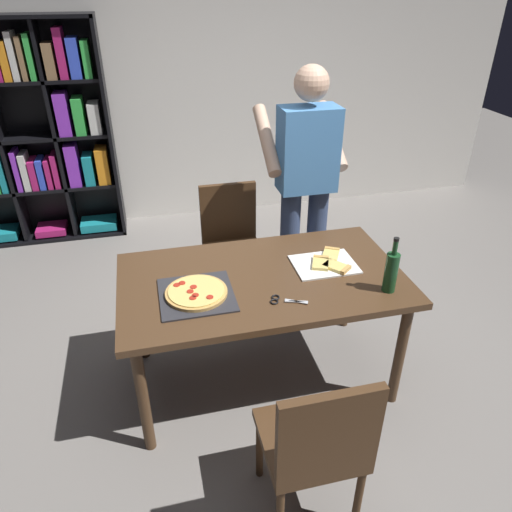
# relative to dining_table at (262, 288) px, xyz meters

# --- Properties ---
(ground_plane) EXTENTS (12.00, 12.00, 0.00)m
(ground_plane) POSITION_rel_dining_table_xyz_m (0.00, 0.00, -0.67)
(ground_plane) COLOR gray
(back_wall) EXTENTS (6.40, 0.10, 2.80)m
(back_wall) POSITION_rel_dining_table_xyz_m (0.00, 2.60, 0.73)
(back_wall) COLOR silver
(back_wall) RESTS_ON ground_plane
(dining_table) EXTENTS (1.58, 0.90, 0.75)m
(dining_table) POSITION_rel_dining_table_xyz_m (0.00, 0.00, 0.00)
(dining_table) COLOR #4C331E
(dining_table) RESTS_ON ground_plane
(chair_near_camera) EXTENTS (0.42, 0.42, 0.90)m
(chair_near_camera) POSITION_rel_dining_table_xyz_m (-0.00, -0.94, -0.16)
(chair_near_camera) COLOR #472D19
(chair_near_camera) RESTS_ON ground_plane
(chair_far_side) EXTENTS (0.42, 0.42, 0.90)m
(chair_far_side) POSITION_rel_dining_table_xyz_m (0.00, 0.94, -0.16)
(chair_far_side) COLOR #472D19
(chair_far_side) RESTS_ON ground_plane
(bookshelf) EXTENTS (1.40, 0.35, 1.95)m
(bookshelf) POSITION_rel_dining_table_xyz_m (-1.51, 2.38, 0.33)
(bookshelf) COLOR black
(bookshelf) RESTS_ON ground_plane
(person_serving_pizza) EXTENTS (0.55, 0.54, 1.75)m
(person_serving_pizza) POSITION_rel_dining_table_xyz_m (0.48, 0.72, 0.33)
(person_serving_pizza) COLOR #38476B
(person_serving_pizza) RESTS_ON ground_plane
(pepperoni_pizza_on_tray) EXTENTS (0.39, 0.39, 0.04)m
(pepperoni_pizza_on_tray) POSITION_rel_dining_table_xyz_m (-0.38, -0.09, 0.09)
(pepperoni_pizza_on_tray) COLOR #2D2D33
(pepperoni_pizza_on_tray) RESTS_ON dining_table
(pizza_slices_on_towel) EXTENTS (0.36, 0.31, 0.03)m
(pizza_slices_on_towel) POSITION_rel_dining_table_xyz_m (0.40, 0.04, 0.09)
(pizza_slices_on_towel) COLOR white
(pizza_slices_on_towel) RESTS_ON dining_table
(wine_bottle) EXTENTS (0.07, 0.07, 0.32)m
(wine_bottle) POSITION_rel_dining_table_xyz_m (0.62, -0.28, 0.20)
(wine_bottle) COLOR #194723
(wine_bottle) RESTS_ON dining_table
(kitchen_scissors) EXTENTS (0.20, 0.13, 0.01)m
(kitchen_scissors) POSITION_rel_dining_table_xyz_m (0.05, -0.25, 0.08)
(kitchen_scissors) COLOR silver
(kitchen_scissors) RESTS_ON dining_table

